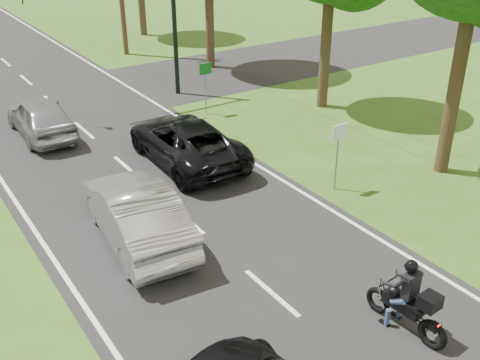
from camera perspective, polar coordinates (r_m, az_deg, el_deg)
name	(u,v)px	position (r m, az deg, el deg)	size (l,w,h in m)	color
ground	(271,293)	(13.07, 3.20, -11.39)	(140.00, 140.00, 0.00)	#355317
road	(104,148)	(20.79, -13.66, 3.22)	(8.00, 100.00, 0.01)	black
cross_road	(52,102)	(26.17, -18.58, 7.49)	(60.00, 7.00, 0.01)	black
motorcycle_rider	(409,304)	(12.18, 16.80, -11.96)	(0.57, 2.00, 1.72)	black
dark_suv	(186,141)	(18.94, -5.51, 3.96)	(2.44, 5.30, 1.47)	black
silver_sedan	(136,213)	(14.69, -10.52, -3.31)	(1.69, 4.83, 1.59)	#B1B0B5
silver_suv	(41,117)	(22.26, -19.61, 6.07)	(1.75, 4.36, 1.48)	#9B9DA2
traffic_signal	(133,4)	(24.42, -10.83, 17.14)	(6.38, 0.44, 6.00)	black
sign_white	(339,141)	(16.92, 10.00, 3.91)	(0.55, 0.07, 2.12)	slate
sign_green	(205,76)	(23.05, -3.53, 10.50)	(0.55, 0.07, 2.12)	slate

